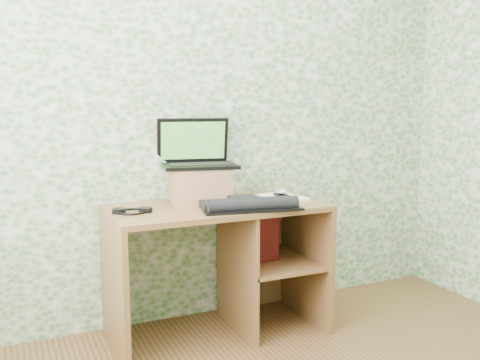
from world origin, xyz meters
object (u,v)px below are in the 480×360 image
riser (200,185)px  keyboard (248,204)px  laptop (197,155)px  notepad (282,197)px  desk (228,249)px

riser → keyboard: 0.36m
laptop → notepad: (0.48, -0.16, -0.26)m
riser → notepad: size_ratio=1.14×
laptop → notepad: bearing=-7.9°
desk → riser: (-0.12, 0.12, 0.37)m
keyboard → riser: bearing=126.1°
laptop → keyboard: laptop is taller
laptop → notepad: size_ratio=1.61×
desk → notepad: bearing=-0.1°
laptop → keyboard: 0.46m
desk → keyboard: keyboard is taller
riser → laptop: laptop is taller
laptop → notepad: laptop is taller
notepad → keyboard: bearing=-155.0°
laptop → keyboard: (0.16, -0.36, -0.24)m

